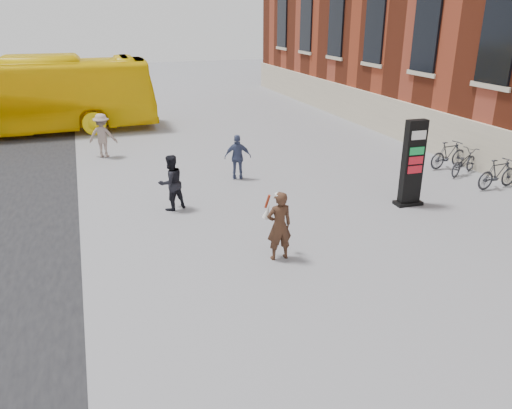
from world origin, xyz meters
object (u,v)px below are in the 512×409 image
object	(u,v)px
bus	(15,96)
bike_5	(498,174)
woman	(279,225)
info_pylon	(412,163)
pedestrian_a	(171,183)
pedestrian_c	(238,157)
bike_7	(449,155)
bike_6	(464,162)
pedestrian_b	(103,136)

from	to	relation	value
bus	bike_5	world-z (taller)	bus
woman	info_pylon	bearing A→B (deg)	-159.16
pedestrian_a	pedestrian_c	size ratio (longest dim) A/B	1.06
woman	bike_7	xyz separation A→B (m)	(8.98, 4.87, -0.37)
bus	bike_6	world-z (taller)	bus
bike_5	pedestrian_b	bearing A→B (deg)	52.10
bike_5	bike_7	xyz separation A→B (m)	(0.00, 2.51, 0.00)
pedestrian_c	bike_6	bearing A→B (deg)	-179.11
bus	pedestrian_c	distance (m)	13.09
pedestrian_a	pedestrian_b	xyz separation A→B (m)	(-1.60, 6.76, 0.04)
pedestrian_c	info_pylon	bearing A→B (deg)	151.79
woman	bus	world-z (taller)	bus
pedestrian_a	woman	bearing A→B (deg)	92.52
pedestrian_b	pedestrian_c	size ratio (longest dim) A/B	1.11
bus	pedestrian_b	distance (m)	6.82
pedestrian_a	bike_5	world-z (taller)	pedestrian_a
info_pylon	pedestrian_a	bearing A→B (deg)	166.28
bike_5	bike_6	xyz separation A→B (m)	(0.00, 1.67, -0.06)
woman	bus	distance (m)	18.04
bike_5	woman	bearing A→B (deg)	101.15
pedestrian_c	bike_6	size ratio (longest dim) A/B	0.92
woman	pedestrian_c	xyz separation A→B (m)	(0.92, 6.27, -0.08)
bus	pedestrian_c	bearing A→B (deg)	-140.65
bike_6	pedestrian_a	bearing A→B (deg)	65.39
info_pylon	pedestrian_a	world-z (taller)	info_pylon
bike_5	bike_6	size ratio (longest dim) A/B	0.98
pedestrian_c	bike_5	bearing A→B (deg)	170.55
woman	bike_7	bearing A→B (deg)	-152.11
bike_7	pedestrian_c	bearing A→B (deg)	74.35
bus	bike_5	distance (m)	21.51
pedestrian_b	bike_7	distance (m)	13.83
info_pylon	bike_6	size ratio (longest dim) A/B	1.52
woman	bike_5	xyz separation A→B (m)	(8.98, 2.36, -0.38)
bike_6	bike_7	world-z (taller)	bike_7
info_pylon	bus	bearing A→B (deg)	132.92
woman	pedestrian_c	size ratio (longest dim) A/B	1.08
pedestrian_c	bike_6	xyz separation A→B (m)	(8.07, -2.24, -0.35)
woman	bus	size ratio (longest dim) A/B	0.13
bus	pedestrian_b	world-z (taller)	bus
pedestrian_a	bike_5	bearing A→B (deg)	148.83
pedestrian_a	pedestrian_b	distance (m)	6.95
bus	bike_6	bearing A→B (deg)	-126.54
pedestrian_a	pedestrian_b	bearing A→B (deg)	-98.66
bus	woman	bearing A→B (deg)	-155.39
bus	bike_6	distance (m)	20.45
info_pylon	pedestrian_b	bearing A→B (deg)	137.09
bike_6	bike_7	distance (m)	0.85
bus	pedestrian_c	xyz separation A→B (m)	(8.04, -10.28, -1.03)
bike_5	info_pylon	bearing A→B (deg)	91.25
pedestrian_a	bike_5	distance (m)	11.00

